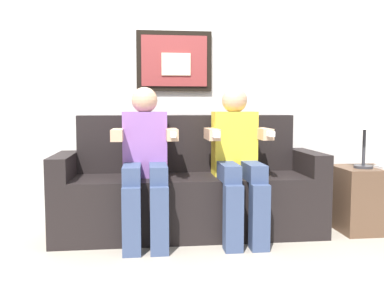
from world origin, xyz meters
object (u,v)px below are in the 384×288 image
couch (189,192)px  spare_remote_on_table (381,167)px  side_table_right (362,199)px  table_lamp (365,121)px  person_on_right (238,156)px  person_on_left (145,158)px

couch → spare_remote_on_table: 1.46m
side_table_right → table_lamp: (-0.03, -0.04, 0.61)m
person_on_right → couch: bearing=153.5°
person_on_left → table_lamp: person_on_left is taller
spare_remote_on_table → side_table_right: bearing=137.8°
side_table_right → spare_remote_on_table: size_ratio=3.85×
person_on_left → table_lamp: bearing=0.6°
couch → table_lamp: table_lamp is taller
person_on_left → side_table_right: person_on_left is taller
couch → person_on_left: person_on_left is taller
side_table_right → table_lamp: size_ratio=1.09×
person_on_right → table_lamp: person_on_right is taller
couch → side_table_right: 1.35m
spare_remote_on_table → person_on_left: bearing=179.3°
person_on_left → side_table_right: bearing=2.1°
couch → side_table_right: bearing=-4.5°
person_on_left → spare_remote_on_table: person_on_left is taller
table_lamp → side_table_right: bearing=58.2°
side_table_right → spare_remote_on_table: 0.29m
person_on_left → side_table_right: (1.68, 0.06, -0.36)m
side_table_right → spare_remote_on_table: bearing=-42.2°
couch → person_on_right: size_ratio=1.80×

